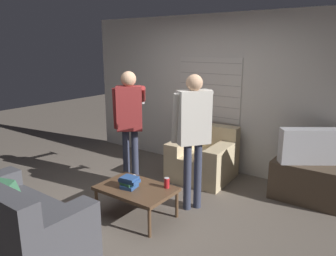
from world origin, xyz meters
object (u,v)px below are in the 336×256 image
object	(u,v)px
tv	(310,146)
book_stack	(129,182)
couch_blue	(12,222)
person_left_standing	(130,115)
soda_can	(167,183)
person_right_standing	(193,126)
armchair_beige	(204,158)
coffee_table	(136,190)
spare_remote	(131,177)

from	to	relation	value
tv	book_stack	bearing A→B (deg)	12.07
book_stack	couch_blue	bearing A→B (deg)	-113.43
person_left_standing	soda_can	distance (m)	1.28
person_left_standing	soda_can	bearing A→B (deg)	-65.34
couch_blue	person_right_standing	size ratio (longest dim) A/B	0.95
armchair_beige	person_right_standing	bearing A→B (deg)	108.45
couch_blue	book_stack	size ratio (longest dim) A/B	6.59
person_right_standing	book_stack	world-z (taller)	person_right_standing
book_stack	armchair_beige	bearing A→B (deg)	86.07
coffee_table	spare_remote	distance (m)	0.32
couch_blue	person_right_standing	xyz separation A→B (m)	(1.01, 1.84, 0.77)
tv	book_stack	world-z (taller)	tv
couch_blue	armchair_beige	xyz separation A→B (m)	(0.63, 2.82, -0.00)
tv	person_right_standing	size ratio (longest dim) A/B	0.44
couch_blue	book_stack	world-z (taller)	couch_blue
spare_remote	book_stack	bearing A→B (deg)	-31.75
person_right_standing	book_stack	xyz separation A→B (m)	(-0.49, -0.64, -0.63)
tv	soda_can	size ratio (longest dim) A/B	6.06
armchair_beige	tv	distance (m)	1.59
person_right_standing	soda_can	world-z (taller)	person_right_standing
coffee_table	tv	bearing A→B (deg)	46.86
person_right_standing	spare_remote	bearing A→B (deg)	155.58
armchair_beige	person_right_standing	xyz separation A→B (m)	(0.38, -0.98, 0.77)
tv	spare_remote	distance (m)	2.39
couch_blue	armchair_beige	bearing A→B (deg)	78.29
person_right_standing	soda_can	xyz separation A→B (m)	(-0.13, -0.38, -0.64)
coffee_table	book_stack	world-z (taller)	book_stack
coffee_table	tv	size ratio (longest dim) A/B	1.20
armchair_beige	soda_can	xyz separation A→B (m)	(0.25, -1.36, 0.13)
person_left_standing	soda_can	size ratio (longest dim) A/B	13.53
person_left_standing	person_right_standing	size ratio (longest dim) A/B	0.99
soda_can	couch_blue	bearing A→B (deg)	-121.22
book_stack	spare_remote	bearing A→B (deg)	128.09
person_right_standing	coffee_table	bearing A→B (deg)	179.28
couch_blue	soda_can	distance (m)	1.71
couch_blue	coffee_table	size ratio (longest dim) A/B	1.78
couch_blue	spare_remote	distance (m)	1.48
armchair_beige	person_right_standing	world-z (taller)	person_right_standing
spare_remote	person_left_standing	bearing A→B (deg)	152.22
couch_blue	soda_can	bearing A→B (deg)	59.64
armchair_beige	book_stack	bearing A→B (deg)	83.28
couch_blue	person_right_standing	distance (m)	2.23
armchair_beige	coffee_table	world-z (taller)	armchair_beige
person_right_standing	soda_can	bearing A→B (deg)	-162.70
tv	couch_blue	bearing A→B (deg)	19.02
person_right_standing	book_stack	size ratio (longest dim) A/B	6.97
couch_blue	coffee_table	xyz separation A→B (m)	(0.57, 1.25, 0.03)
tv	person_right_standing	distance (m)	1.62
couch_blue	tv	size ratio (longest dim) A/B	2.14
coffee_table	person_right_standing	size ratio (longest dim) A/B	0.53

